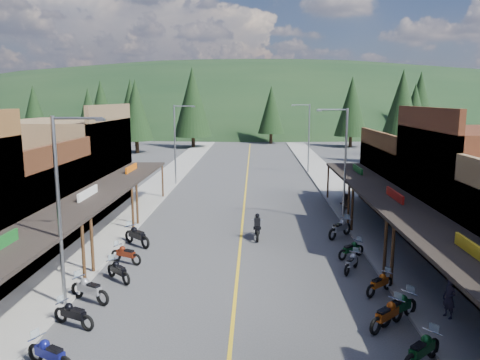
# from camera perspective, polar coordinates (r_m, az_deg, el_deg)

# --- Properties ---
(ground) EXTENTS (220.00, 220.00, 0.00)m
(ground) POSITION_cam_1_polar(r_m,az_deg,el_deg) (25.71, -0.15, -9.77)
(ground) COLOR #38383A
(ground) RESTS_ON ground
(centerline) EXTENTS (0.15, 90.00, 0.01)m
(centerline) POSITION_cam_1_polar(r_m,az_deg,el_deg) (45.03, 0.70, -1.14)
(centerline) COLOR gold
(centerline) RESTS_ON ground
(sidewalk_west) EXTENTS (3.40, 94.00, 0.15)m
(sidewalk_west) POSITION_cam_1_polar(r_m,az_deg,el_deg) (46.01, -10.20, -0.97)
(sidewalk_west) COLOR gray
(sidewalk_west) RESTS_ON ground
(sidewalk_east) EXTENTS (3.40, 94.00, 0.15)m
(sidewalk_east) POSITION_cam_1_polar(r_m,az_deg,el_deg) (45.70, 11.68, -1.09)
(sidewalk_east) COLOR gray
(sidewalk_east) RESTS_ON ground
(shop_west_2) EXTENTS (10.90, 9.00, 6.20)m
(shop_west_2) POSITION_cam_1_polar(r_m,az_deg,el_deg) (30.33, -27.02, -2.83)
(shop_west_2) COLOR #3F2111
(shop_west_2) RESTS_ON ground
(shop_west_3) EXTENTS (10.90, 10.20, 8.20)m
(shop_west_3) POSITION_cam_1_polar(r_m,az_deg,el_deg) (38.71, -20.41, 1.68)
(shop_west_3) COLOR brown
(shop_west_3) RESTS_ON ground
(shop_east_3) EXTENTS (10.90, 10.20, 6.20)m
(shop_east_3) POSITION_cam_1_polar(r_m,az_deg,el_deg) (38.27, 21.51, 0.02)
(shop_east_3) COLOR #4C2D16
(shop_east_3) RESTS_ON ground
(streetlight_0) EXTENTS (2.16, 0.18, 8.00)m
(streetlight_0) POSITION_cam_1_polar(r_m,az_deg,el_deg) (20.22, -20.89, -2.75)
(streetlight_0) COLOR gray
(streetlight_0) RESTS_ON ground
(streetlight_1) EXTENTS (2.16, 0.18, 8.00)m
(streetlight_1) POSITION_cam_1_polar(r_m,az_deg,el_deg) (47.02, -7.77, 4.73)
(streetlight_1) COLOR gray
(streetlight_1) RESTS_ON ground
(streetlight_2) EXTENTS (2.16, 0.18, 8.00)m
(streetlight_2) POSITION_cam_1_polar(r_m,az_deg,el_deg) (33.03, 12.48, 2.39)
(streetlight_2) COLOR gray
(streetlight_2) RESTS_ON ground
(streetlight_3) EXTENTS (2.16, 0.18, 8.00)m
(streetlight_3) POSITION_cam_1_polar(r_m,az_deg,el_deg) (54.69, 8.24, 5.44)
(streetlight_3) COLOR gray
(streetlight_3) RESTS_ON ground
(ridge_hill) EXTENTS (310.00, 140.00, 60.00)m
(ridge_hill) POSITION_cam_1_polar(r_m,az_deg,el_deg) (159.42, 1.48, 6.85)
(ridge_hill) COLOR black
(ridge_hill) RESTS_ON ground
(pine_0) EXTENTS (5.04, 5.04, 11.00)m
(pine_0) POSITION_cam_1_polar(r_m,az_deg,el_deg) (95.38, -23.80, 7.81)
(pine_0) COLOR black
(pine_0) RESTS_ON ground
(pine_1) EXTENTS (5.88, 5.88, 12.50)m
(pine_1) POSITION_cam_1_polar(r_m,az_deg,el_deg) (97.41, -13.15, 8.87)
(pine_1) COLOR black
(pine_1) RESTS_ON ground
(pine_2) EXTENTS (6.72, 6.72, 14.00)m
(pine_2) POSITION_cam_1_polar(r_m,az_deg,el_deg) (82.89, -5.81, 9.44)
(pine_2) COLOR black
(pine_2) RESTS_ON ground
(pine_3) EXTENTS (5.04, 5.04, 11.00)m
(pine_3) POSITION_cam_1_polar(r_m,az_deg,el_deg) (90.27, 3.83, 8.55)
(pine_3) COLOR black
(pine_3) RESTS_ON ground
(pine_4) EXTENTS (5.88, 5.88, 12.50)m
(pine_4) POSITION_cam_1_polar(r_m,az_deg,el_deg) (85.93, 13.46, 8.74)
(pine_4) COLOR black
(pine_4) RESTS_ON ground
(pine_5) EXTENTS (6.72, 6.72, 14.00)m
(pine_5) POSITION_cam_1_polar(r_m,az_deg,el_deg) (101.75, 21.07, 8.93)
(pine_5) COLOR black
(pine_5) RESTS_ON ground
(pine_7) EXTENTS (5.88, 5.88, 12.50)m
(pine_7) POSITION_cam_1_polar(r_m,az_deg,el_deg) (105.43, -16.57, 8.78)
(pine_7) COLOR black
(pine_7) RESTS_ON ground
(pine_8) EXTENTS (4.48, 4.48, 10.00)m
(pine_8) POSITION_cam_1_polar(r_m,az_deg,el_deg) (68.17, -17.93, 7.22)
(pine_8) COLOR black
(pine_8) RESTS_ON ground
(pine_9) EXTENTS (4.93, 4.93, 10.80)m
(pine_9) POSITION_cam_1_polar(r_m,az_deg,el_deg) (73.00, 20.47, 7.55)
(pine_9) COLOR black
(pine_9) RESTS_ON ground
(pine_10) EXTENTS (5.38, 5.38, 11.60)m
(pine_10) POSITION_cam_1_polar(r_m,az_deg,el_deg) (76.55, -12.59, 8.32)
(pine_10) COLOR black
(pine_10) RESTS_ON ground
(pine_11) EXTENTS (5.82, 5.82, 12.40)m
(pine_11) POSITION_cam_1_polar(r_m,az_deg,el_deg) (65.09, 19.11, 8.12)
(pine_11) COLOR black
(pine_11) RESTS_ON ground
(bike_west_3) EXTENTS (2.15, 1.59, 1.18)m
(bike_west_3) POSITION_cam_1_polar(r_m,az_deg,el_deg) (17.18, -22.17, -18.91)
(bike_west_3) COLOR navy
(bike_west_3) RESTS_ON ground
(bike_west_4) EXTENTS (2.06, 1.44, 1.12)m
(bike_west_4) POSITION_cam_1_polar(r_m,az_deg,el_deg) (19.65, -19.65, -15.05)
(bike_west_4) COLOR black
(bike_west_4) RESTS_ON ground
(bike_west_5) EXTENTS (2.26, 1.68, 1.24)m
(bike_west_5) POSITION_cam_1_polar(r_m,az_deg,el_deg) (21.59, -17.89, -12.45)
(bike_west_5) COLOR gray
(bike_west_5) RESTS_ON ground
(bike_west_6) EXTENTS (1.86, 1.85, 1.13)m
(bike_west_6) POSITION_cam_1_polar(r_m,az_deg,el_deg) (23.53, -14.61, -10.55)
(bike_west_6) COLOR black
(bike_west_6) RESTS_ON ground
(bike_west_7) EXTENTS (2.04, 1.45, 1.12)m
(bike_west_7) POSITION_cam_1_polar(r_m,az_deg,el_deg) (25.82, -13.75, -8.67)
(bike_west_7) COLOR maroon
(bike_west_7) RESTS_ON ground
(bike_west_8) EXTENTS (2.26, 2.15, 1.34)m
(bike_west_8) POSITION_cam_1_polar(r_m,az_deg,el_deg) (28.59, -12.46, -6.55)
(bike_west_8) COLOR black
(bike_west_8) RESTS_ON ground
(bike_east_3) EXTENTS (2.05, 1.95, 1.21)m
(bike_east_3) POSITION_cam_1_polar(r_m,az_deg,el_deg) (17.29, 21.31, -18.61)
(bike_east_3) COLOR #0C3E18
(bike_east_3) RESTS_ON ground
(bike_east_4) EXTENTS (2.04, 1.96, 1.21)m
(bike_east_4) POSITION_cam_1_polar(r_m,az_deg,el_deg) (19.30, 17.51, -15.25)
(bike_east_4) COLOR #993B0A
(bike_east_4) RESTS_ON ground
(bike_east_5) EXTENTS (2.22, 1.97, 1.28)m
(bike_east_5) POSITION_cam_1_polar(r_m,az_deg,el_deg) (19.93, 18.75, -14.38)
(bike_east_5) COLOR #0B3A1B
(bike_east_5) RESTS_ON ground
(bike_east_6) EXTENTS (1.81, 1.72, 1.07)m
(bike_east_6) POSITION_cam_1_polar(r_m,az_deg,el_deg) (22.33, 16.67, -11.87)
(bike_east_6) COLOR #AE480C
(bike_east_6) RESTS_ON ground
(bike_east_7) EXTENTS (1.48, 1.94, 1.07)m
(bike_east_7) POSITION_cam_1_polar(r_m,az_deg,el_deg) (24.61, 13.44, -9.64)
(bike_east_7) COLOR #A7A8AD
(bike_east_7) RESTS_ON ground
(bike_east_8) EXTENTS (1.89, 1.62, 1.08)m
(bike_east_8) POSITION_cam_1_polar(r_m,az_deg,el_deg) (26.59, 13.41, -8.15)
(bike_east_8) COLOR #0B3A18
(bike_east_8) RESTS_ON ground
(bike_east_9) EXTENTS (2.16, 2.26, 1.34)m
(bike_east_9) POSITION_cam_1_polar(r_m,az_deg,el_deg) (30.17, 12.09, -5.66)
(bike_east_9) COLOR gray
(bike_east_9) RESTS_ON ground
(rider_on_bike) EXTENTS (0.78, 2.22, 1.68)m
(rider_on_bike) POSITION_cam_1_polar(r_m,az_deg,el_deg) (29.35, 2.11, -5.88)
(rider_on_bike) COLOR black
(rider_on_bike) RESTS_ON ground
(pedestrian_east_a) EXTENTS (0.58, 0.69, 1.62)m
(pedestrian_east_a) POSITION_cam_1_polar(r_m,az_deg,el_deg) (20.57, 24.17, -12.99)
(pedestrian_east_a) COLOR #242031
(pedestrian_east_a) RESTS_ON sidewalk_east
(pedestrian_east_b) EXTENTS (0.79, 0.46, 1.61)m
(pedestrian_east_b) POSITION_cam_1_polar(r_m,az_deg,el_deg) (35.37, 12.70, -2.90)
(pedestrian_east_b) COLOR brown
(pedestrian_east_b) RESTS_ON sidewalk_east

